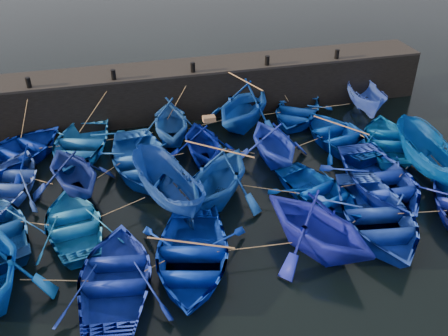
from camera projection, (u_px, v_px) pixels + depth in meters
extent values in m
plane|color=black|center=(245.00, 226.00, 19.14)|extent=(120.00, 120.00, 0.00)
cube|color=black|center=(191.00, 90.00, 27.06)|extent=(26.00, 2.50, 2.50)
cube|color=black|center=(190.00, 67.00, 26.36)|extent=(26.00, 2.50, 0.12)
cylinder|color=black|center=(28.00, 83.00, 23.78)|extent=(0.24, 0.24, 0.50)
cylinder|color=black|center=(113.00, 75.00, 24.62)|extent=(0.24, 0.24, 0.50)
cylinder|color=black|center=(193.00, 67.00, 25.46)|extent=(0.24, 0.24, 0.50)
cylinder|color=black|center=(267.00, 60.00, 26.30)|extent=(0.24, 0.24, 0.50)
cylinder|color=black|center=(337.00, 54.00, 27.14)|extent=(0.24, 0.24, 0.50)
imported|color=#00157A|center=(19.00, 151.00, 22.94)|extent=(6.15, 6.18, 1.05)
imported|color=blue|center=(80.00, 144.00, 23.48)|extent=(5.03, 6.04, 1.08)
imported|color=#1A4D9F|center=(170.00, 120.00, 24.29)|extent=(4.03, 4.55, 2.21)
imported|color=#0B3DA5|center=(244.00, 105.00, 25.45)|extent=(6.29, 6.34, 2.53)
imported|color=navy|center=(296.00, 111.00, 26.52)|extent=(5.54, 5.90, 1.00)
imported|color=blue|center=(365.00, 98.00, 27.25)|extent=(2.29, 4.41, 1.62)
imported|color=#2D4EAC|center=(8.00, 182.00, 20.83)|extent=(4.71, 5.66, 1.01)
imported|color=navy|center=(73.00, 170.00, 20.52)|extent=(4.67, 5.02, 2.15)
imported|color=blue|center=(140.00, 160.00, 22.17)|extent=(4.26, 5.70, 1.13)
imported|color=#000F7A|center=(203.00, 142.00, 22.66)|extent=(3.36, 3.89, 2.05)
imported|color=#1A33D2|center=(274.00, 141.00, 22.62)|extent=(3.69, 4.22, 2.14)
imported|color=navy|center=(339.00, 135.00, 24.23)|extent=(4.54, 5.67, 1.05)
imported|color=#034E8F|center=(388.00, 139.00, 23.93)|extent=(4.94, 5.72, 1.00)
imported|color=blue|center=(74.00, 223.00, 18.58)|extent=(3.77, 4.84, 0.92)
imported|color=navy|center=(167.00, 187.00, 19.80)|extent=(3.22, 5.03, 1.82)
imported|color=#1147A7|center=(219.00, 175.00, 20.03)|extent=(5.80, 5.93, 2.37)
imported|color=#0032A2|center=(320.00, 192.00, 20.29)|extent=(4.44, 5.20, 0.91)
imported|color=#122CAD|center=(380.00, 179.00, 20.86)|extent=(4.20, 5.73, 1.16)
imported|color=navy|center=(428.00, 156.00, 21.73)|extent=(2.03, 4.93, 1.88)
imported|color=navy|center=(117.00, 277.00, 16.14)|extent=(4.39, 5.59, 1.05)
imported|color=#0527A1|center=(191.00, 256.00, 16.92)|extent=(5.07, 6.17, 1.12)
imported|color=#121BA2|center=(318.00, 224.00, 17.34)|extent=(5.71, 5.97, 2.44)
imported|color=#1638A5|center=(377.00, 216.00, 18.71)|extent=(4.84, 6.19, 1.17)
cube|color=#946740|center=(209.00, 119.00, 22.11)|extent=(0.55, 0.36, 0.22)
cylinder|color=tan|center=(50.00, 147.00, 23.20)|extent=(0.93, 0.06, 0.04)
cylinder|color=tan|center=(126.00, 137.00, 24.03)|extent=(2.58, 0.27, 0.04)
cylinder|color=tan|center=(208.00, 124.00, 25.21)|extent=(2.10, 0.56, 0.04)
cylinder|color=tan|center=(270.00, 114.00, 26.17)|extent=(1.15, 0.09, 0.04)
cylinder|color=tan|center=(331.00, 106.00, 26.94)|extent=(2.23, 0.09, 0.04)
cylinder|color=tan|center=(41.00, 181.00, 20.80)|extent=(0.95, 0.73, 0.04)
cylinder|color=tan|center=(109.00, 171.00, 21.49)|extent=(1.04, 0.98, 0.04)
cylinder|color=tan|center=(172.00, 156.00, 22.54)|extent=(1.11, 0.19, 0.04)
cylinder|color=tan|center=(238.00, 151.00, 22.90)|extent=(1.35, 0.85, 0.04)
cylinder|color=tan|center=(307.00, 143.00, 23.56)|extent=(1.83, 0.71, 0.04)
cylinder|color=tan|center=(363.00, 137.00, 24.06)|extent=(0.33, 0.93, 0.04)
cylinder|color=tan|center=(33.00, 223.00, 18.44)|extent=(1.11, 0.55, 0.04)
cylinder|color=tan|center=(122.00, 207.00, 19.26)|extent=(1.86, 0.89, 0.04)
cylinder|color=tan|center=(193.00, 191.00, 20.18)|extent=(0.33, 0.13, 0.04)
cylinder|color=tan|center=(270.00, 189.00, 20.30)|extent=(2.16, 1.20, 0.04)
cylinder|color=tan|center=(351.00, 185.00, 20.56)|extent=(0.95, 0.11, 0.04)
cylinder|color=tan|center=(404.00, 172.00, 21.41)|extent=(0.79, 0.67, 0.04)
cylinder|color=tan|center=(54.00, 280.00, 15.97)|extent=(2.13, 0.65, 0.04)
cylinder|color=tan|center=(155.00, 266.00, 16.53)|extent=(0.73, 0.36, 0.04)
cylinder|color=tan|center=(255.00, 247.00, 17.31)|extent=(2.67, 0.24, 0.04)
cylinder|color=tan|center=(347.00, 228.00, 18.22)|extent=(0.93, 0.60, 0.04)
cylinder|color=tan|center=(423.00, 212.00, 19.00)|extent=(1.91, 0.33, 0.04)
cylinder|color=tan|center=(25.00, 113.00, 23.87)|extent=(0.77, 1.12, 2.09)
cylinder|color=tan|center=(97.00, 106.00, 24.56)|extent=(2.04, 1.14, 2.10)
cylinder|color=tan|center=(180.00, 96.00, 25.54)|extent=(1.66, 0.91, 2.09)
cylinder|color=tan|center=(252.00, 87.00, 26.58)|extent=(1.76, 0.38, 2.09)
cylinder|color=tan|center=(278.00, 84.00, 26.92)|extent=(1.26, 0.33, 2.09)
cylinder|color=tan|center=(346.00, 77.00, 27.78)|extent=(1.28, 0.27, 2.09)
cylinder|color=#99724C|center=(244.00, 81.00, 24.76)|extent=(1.08, 2.84, 0.06)
cylinder|color=#99724C|center=(341.00, 125.00, 23.94)|extent=(1.77, 2.49, 0.06)
cylinder|color=#99724C|center=(219.00, 149.00, 19.38)|extent=(2.34, 1.97, 0.06)
cylinder|color=#99724C|center=(190.00, 243.00, 16.61)|extent=(2.74, 1.32, 0.06)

